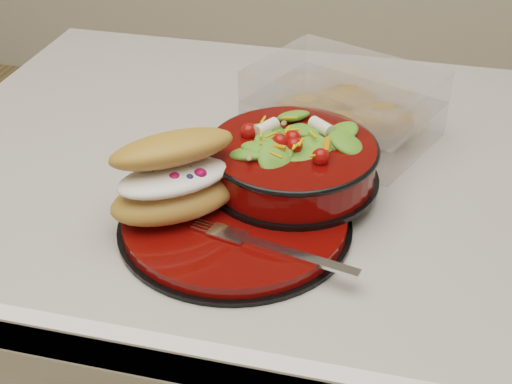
% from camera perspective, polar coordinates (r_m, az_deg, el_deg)
% --- Properties ---
extents(dinner_plate, '(0.27, 0.27, 0.02)m').
position_cam_1_polar(dinner_plate, '(0.82, -1.66, -2.34)').
color(dinner_plate, black).
rests_on(dinner_plate, island_counter).
extents(salad_bowl, '(0.21, 0.21, 0.09)m').
position_cam_1_polar(salad_bowl, '(0.85, 2.94, 2.88)').
color(salad_bowl, black).
rests_on(salad_bowl, dinner_plate).
extents(croissant, '(0.17, 0.17, 0.09)m').
position_cam_1_polar(croissant, '(0.80, -6.46, 1.20)').
color(croissant, '#B37D36').
rests_on(croissant, dinner_plate).
extents(fork, '(0.17, 0.06, 0.00)m').
position_cam_1_polar(fork, '(0.76, 1.65, -4.56)').
color(fork, silver).
rests_on(fork, dinner_plate).
extents(pastry_box, '(0.28, 0.25, 0.09)m').
position_cam_1_polar(pastry_box, '(1.00, 7.01, 6.81)').
color(pastry_box, white).
rests_on(pastry_box, island_counter).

